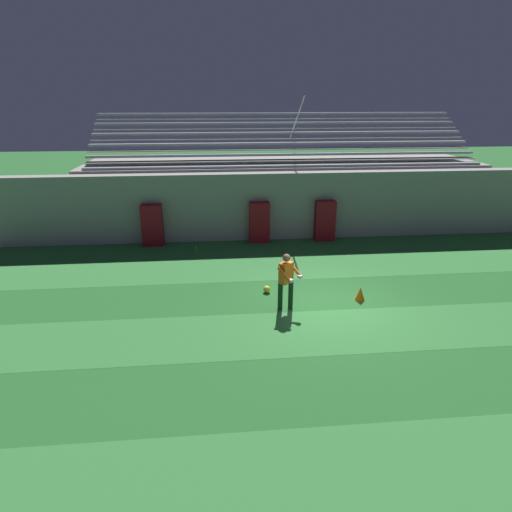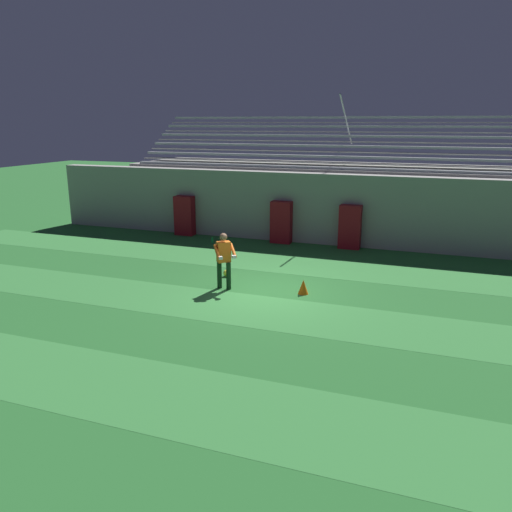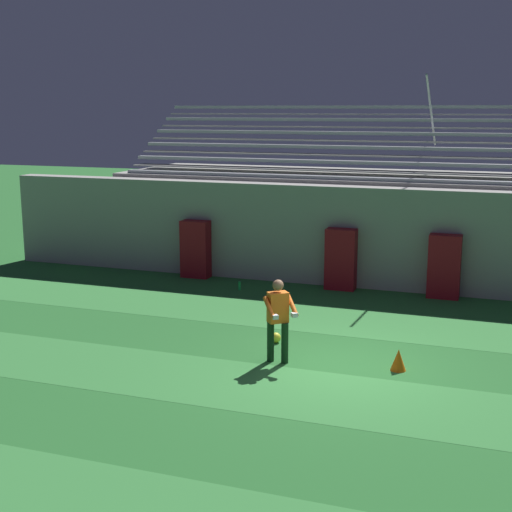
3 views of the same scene
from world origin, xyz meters
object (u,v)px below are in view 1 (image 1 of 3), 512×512
Objects in this scene: padding_pillar_gate_left at (259,222)px; traffic_cone at (360,294)px; water_bottle at (196,249)px; padding_pillar_far_left at (152,225)px; soccer_ball at (267,289)px; padding_pillar_gate_right at (325,221)px; goalkeeper at (286,278)px.

traffic_cone is (2.44, -5.78, -0.63)m from padding_pillar_gate_left.
padding_pillar_gate_left reaches higher than water_bottle.
water_bottle is at bearing -30.06° from padding_pillar_far_left.
water_bottle reaches higher than soccer_ball.
padding_pillar_gate_left is 4.36m from padding_pillar_far_left.
water_bottle is (-5.36, -1.02, -0.72)m from padding_pillar_gate_right.
goalkeeper is 6.96× the size of water_bottle.
traffic_cone is (2.71, -0.80, 0.10)m from soccer_ball.
padding_pillar_gate_left is 2.76m from padding_pillar_gate_right.
padding_pillar_far_left is 7.59m from goalkeeper.
traffic_cone reaches higher than water_bottle.
padding_pillar_far_left is (-4.36, 0.00, 0.00)m from padding_pillar_gate_left.
padding_pillar_gate_right is at bearing 10.79° from water_bottle.
soccer_ball is (-0.27, -4.98, -0.73)m from padding_pillar_gate_left.
padding_pillar_gate_left reaches higher than traffic_cone.
padding_pillar_far_left is 1.01× the size of goalkeeper.
goalkeeper reaches higher than water_bottle.
padding_pillar_gate_right is at bearing 0.00° from padding_pillar_far_left.
padding_pillar_gate_left is at bearing 21.49° from water_bottle.
padding_pillar_gate_left is 4.02× the size of traffic_cone.
padding_pillar_gate_left is at bearing 86.86° from soccer_ball.
padding_pillar_gate_left is 2.88m from water_bottle.
goalkeeper is 3.98× the size of traffic_cone.
padding_pillar_gate_right reaches higher than traffic_cone.
padding_pillar_far_left is 6.49m from soccer_ball.
padding_pillar_gate_left is 1.01× the size of goalkeeper.
soccer_ball is at bearing 109.81° from goalkeeper.
soccer_ball is at bearing 163.63° from traffic_cone.
padding_pillar_far_left is 4.02× the size of traffic_cone.
goalkeeper is (0.14, -6.12, 0.11)m from padding_pillar_gate_left.
padding_pillar_gate_right is 5.82m from traffic_cone.
padding_pillar_gate_right is 5.88m from soccer_ball.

